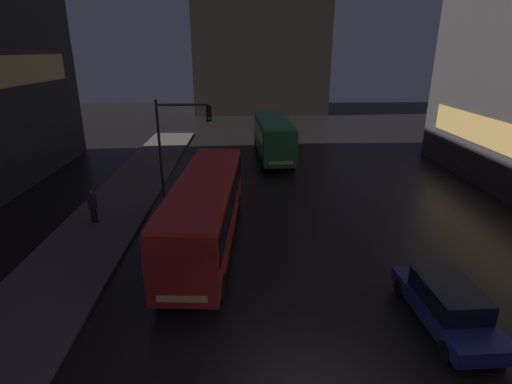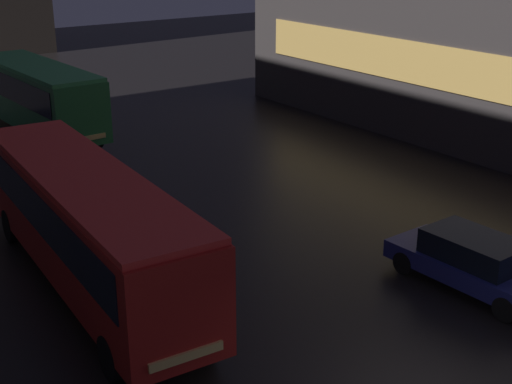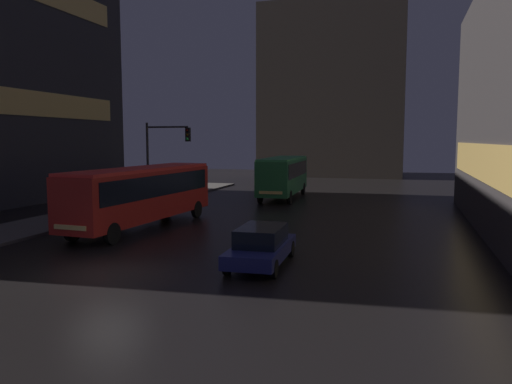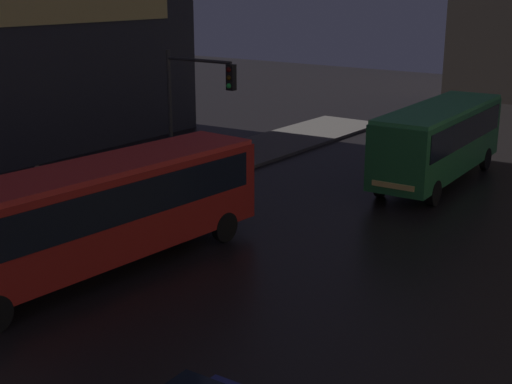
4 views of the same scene
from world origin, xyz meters
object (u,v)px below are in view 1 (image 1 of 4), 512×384
Objects in this scene: bus_near at (206,205)px; car_taxi at (447,304)px; bus_far at (273,135)px; pedestrian_mid at (92,204)px; traffic_light_main at (178,132)px.

bus_near is 10.17m from car_taxi.
bus_near is 1.18× the size of bus_far.
bus_near is at bearing -37.58° from car_taxi.
bus_far reaches higher than bus_near.
bus_far reaches higher than car_taxi.
bus_near reaches higher than car_taxi.
bus_far reaches higher than pedestrian_mid.
traffic_light_main reaches higher than bus_far.
bus_near is at bearing 72.43° from bus_far.
pedestrian_mid is at bearing -18.29° from bus_near.
bus_far is 1.65× the size of traffic_light_main.
pedestrian_mid is (-5.94, 2.36, -0.81)m from bus_near.
pedestrian_mid is at bearing -32.30° from car_taxi.
bus_near is 6.65× the size of pedestrian_mid.
traffic_light_main is at bearing 51.72° from bus_far.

